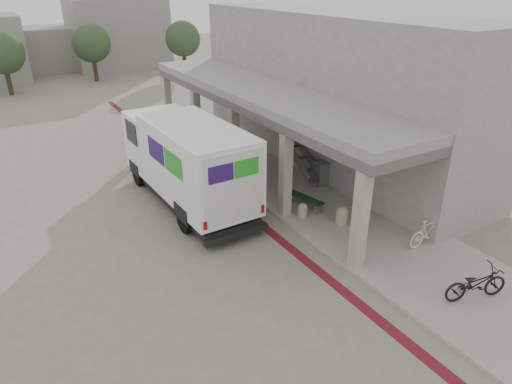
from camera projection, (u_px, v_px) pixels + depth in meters
ground at (243, 237)px, 16.21m from camera, size 120.00×120.00×0.00m
bike_lane_stripe at (240, 208)px, 18.23m from camera, size 0.35×40.00×0.01m
sidewalk at (331, 209)px, 18.04m from camera, size 4.40×28.00×0.12m
transit_building at (322, 93)px, 21.42m from camera, size 7.60×17.00×7.00m
distant_backdrop at (23, 45)px, 41.59m from camera, size 28.00×10.00×6.50m
tree_left at (2, 53)px, 34.27m from camera, size 3.20×3.20×4.80m
tree_mid at (91, 44)px, 39.06m from camera, size 3.20×3.20×4.80m
tree_right at (183, 39)px, 42.00m from camera, size 3.20×3.20×4.80m
fedex_truck at (186, 160)px, 17.94m from camera, size 2.78×8.19×3.46m
bench at (303, 199)px, 17.94m from camera, size 0.78×1.88×0.43m
bollard_near at (303, 210)px, 17.23m from camera, size 0.36×0.36×0.54m
bollard_far at (342, 215)px, 16.72m from camera, size 0.45×0.45×0.67m
utility_cabinet at (321, 173)px, 19.80m from camera, size 0.54×0.68×1.06m
bicycle_black at (476, 283)px, 12.71m from camera, size 2.02×1.20×1.00m
bicycle_cream at (428, 232)px, 15.32m from camera, size 1.64×0.48×0.98m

